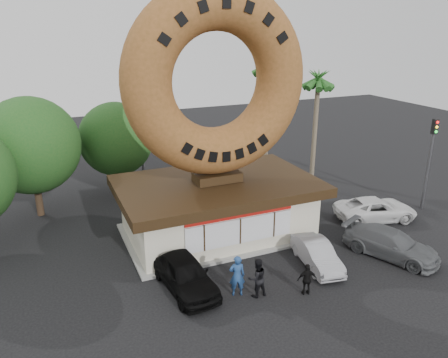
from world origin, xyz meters
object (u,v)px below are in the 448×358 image
donut_shop (217,206)px  car_black (185,273)px  giant_donut (217,81)px  car_grey (391,244)px  car_silver (317,254)px  street_lamp (142,127)px  traffic_signal (430,153)px  person_center (257,278)px  person_left (237,276)px  person_right (307,279)px  car_white (376,209)px

donut_shop → car_black: 5.92m
giant_donut → car_grey: 12.58m
donut_shop → car_silver: bearing=-58.6°
street_lamp → donut_shop: bearing=-79.5°
giant_donut → street_lamp: 11.07m
traffic_signal → person_center: traffic_signal is taller
donut_shop → car_silver: 6.35m
donut_shop → giant_donut: 7.10m
person_left → car_grey: size_ratio=0.40×
giant_donut → traffic_signal: 15.00m
person_center → car_silver: 4.19m
person_right → car_silver: 2.69m
street_lamp → car_grey: size_ratio=1.60×
car_grey → car_white: size_ratio=0.98×
car_grey → car_white: bearing=33.5°
traffic_signal → street_lamp: bearing=142.9°
car_silver → street_lamp: bearing=117.7°
traffic_signal → person_right: 14.01m
person_right → car_grey: person_right is taller
car_white → car_silver: bearing=129.3°
giant_donut → person_center: giant_donut is taller
person_right → traffic_signal: bearing=-140.4°
donut_shop → car_black: bearing=-127.7°
giant_donut → car_silver: bearing=-58.6°
street_lamp → car_white: bearing=-45.9°
car_grey → donut_shop: bearing=116.4°
giant_donut → car_white: 13.00m
giant_donut → car_silver: (3.26, -5.35, -8.22)m
street_lamp → person_right: bearing=-79.4°
traffic_signal → person_right: (-12.61, -5.26, -3.10)m
person_center → car_grey: bearing=-179.9°
donut_shop → person_right: bearing=-79.2°
giant_donut → person_left: giant_donut is taller
traffic_signal → person_left: bearing=-165.4°
giant_donut → car_grey: size_ratio=2.03×
person_left → person_center: person_left is taller
giant_donut → car_grey: giant_donut is taller
person_right → car_white: 9.94m
person_right → car_grey: (6.03, 1.20, -0.04)m
car_black → car_white: car_black is taller
person_left → car_black: person_left is taller
giant_donut → person_center: 10.28m
street_lamp → person_left: 16.43m
donut_shop → person_right: 7.46m
street_lamp → person_left: (0.30, -16.05, -3.49)m
person_center → person_right: size_ratio=1.22×
giant_donut → traffic_signal: size_ratio=1.67×
person_center → person_right: 2.30m
street_lamp → traffic_signal: 19.90m
person_right → person_center: bearing=-3.0°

